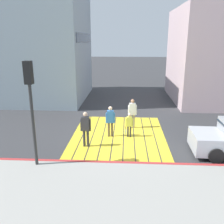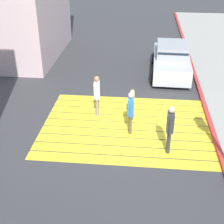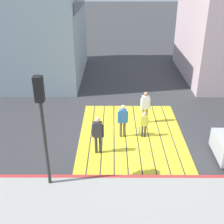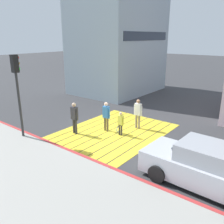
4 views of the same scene
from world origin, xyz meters
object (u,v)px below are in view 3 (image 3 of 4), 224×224
traffic_light_corner (42,111)px  pedestrian_child_with_racket (144,123)px  pedestrian_adult_trailing (145,105)px  pedestrian_adult_side (98,133)px  pedestrian_adult_lead (123,119)px

traffic_light_corner → pedestrian_child_with_racket: size_ratio=3.27×
pedestrian_adult_trailing → pedestrian_adult_side: 3.55m
traffic_light_corner → pedestrian_adult_trailing: traffic_light_corner is taller
pedestrian_adult_trailing → pedestrian_child_with_racket: (-1.40, 0.19, -0.27)m
pedestrian_adult_side → pedestrian_child_with_racket: (1.33, -2.07, -0.28)m
pedestrian_adult_lead → traffic_light_corner: bearing=141.0°
traffic_light_corner → pedestrian_adult_trailing: size_ratio=2.47×
pedestrian_adult_trailing → pedestrian_adult_lead: bearing=139.8°
traffic_light_corner → pedestrian_adult_lead: bearing=-39.0°
traffic_light_corner → pedestrian_child_with_racket: 5.56m
pedestrian_adult_trailing → traffic_light_corner: bearing=140.6°
pedestrian_adult_trailing → pedestrian_adult_side: (-2.74, 2.26, 0.01)m
pedestrian_child_with_racket → pedestrian_adult_lead: bearing=89.4°
pedestrian_adult_lead → pedestrian_adult_trailing: (1.39, -1.18, 0.04)m
pedestrian_adult_trailing → pedestrian_child_with_racket: size_ratio=1.32×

